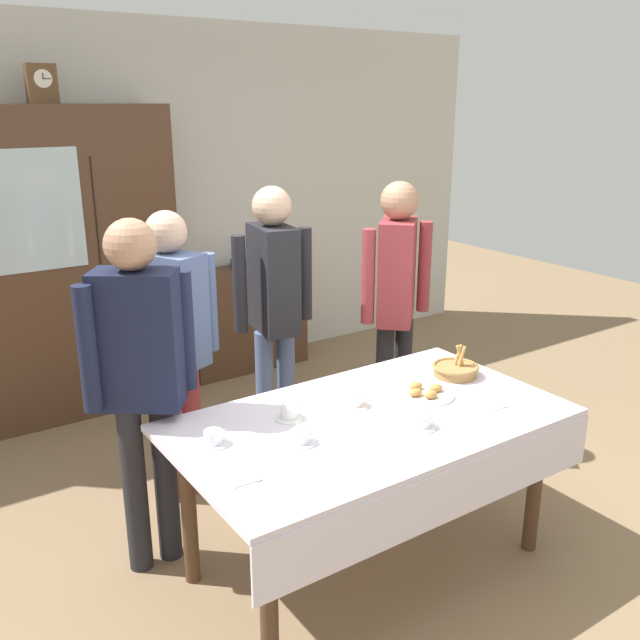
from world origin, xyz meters
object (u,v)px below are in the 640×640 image
at_px(tea_cup_far_left, 289,413).
at_px(bread_basket, 455,369).
at_px(tea_cup_mid_left, 301,437).
at_px(person_near_right_end, 140,365).
at_px(person_behind_table_left, 274,298).
at_px(tea_cup_far_right, 422,422).
at_px(spoon_mid_right, 501,408).
at_px(mantel_clock, 41,84).
at_px(person_beside_shelf, 396,290).
at_px(spoon_center, 253,482).
at_px(bookshelf_low, 245,318).
at_px(pastry_plate, 425,393).
at_px(tea_cup_near_left, 213,439).
at_px(tea_cup_center, 355,401).
at_px(person_by_cabinet, 173,330).
at_px(book_stack, 243,265).
at_px(wall_cabinet, 24,271).
at_px(dining_table, 374,440).

distance_m(tea_cup_far_left, bread_basket, 0.97).
distance_m(tea_cup_mid_left, person_near_right_end, 0.79).
height_order(person_behind_table_left, person_near_right_end, person_behind_table_left).
relative_size(tea_cup_far_right, spoon_mid_right, 1.09).
relative_size(mantel_clock, person_beside_shelf, 0.14).
xyz_separation_m(spoon_center, spoon_mid_right, (1.26, -0.07, 0.00)).
height_order(tea_cup_far_left, bread_basket, bread_basket).
xyz_separation_m(bookshelf_low, person_behind_table_left, (-0.56, -1.44, 0.60)).
bearing_deg(pastry_plate, person_beside_shelf, 58.17).
xyz_separation_m(tea_cup_far_left, bread_basket, (0.97, -0.05, 0.01)).
bearing_deg(bread_basket, tea_cup_near_left, 179.18).
bearing_deg(tea_cup_center, bookshelf_low, 73.40).
bearing_deg(person_by_cabinet, bread_basket, -39.42).
xyz_separation_m(bookshelf_low, spoon_center, (-1.45, -2.80, 0.36)).
bearing_deg(tea_cup_mid_left, tea_cup_center, 22.07).
bearing_deg(tea_cup_far_left, person_behind_table_left, 62.91).
bearing_deg(book_stack, person_near_right_end, -128.05).
relative_size(tea_cup_mid_left, bread_basket, 0.54).
relative_size(spoon_center, spoon_mid_right, 1.00).
distance_m(book_stack, spoon_center, 3.16).
height_order(wall_cabinet, person_by_cabinet, wall_cabinet).
relative_size(pastry_plate, person_beside_shelf, 0.17).
relative_size(bookshelf_low, spoon_center, 8.37).
relative_size(bookshelf_low, tea_cup_mid_left, 7.66).
height_order(tea_cup_far_right, person_behind_table_left, person_behind_table_left).
xyz_separation_m(bread_basket, pastry_plate, (-0.30, -0.10, -0.02)).
xyz_separation_m(tea_cup_center, person_beside_shelf, (0.87, 0.75, 0.23)).
bearing_deg(pastry_plate, tea_cup_far_left, 167.26).
height_order(tea_cup_mid_left, pastry_plate, tea_cup_mid_left).
bearing_deg(tea_cup_near_left, tea_cup_far_right, -24.19).
bearing_deg(bookshelf_low, spoon_center, -117.43).
bearing_deg(tea_cup_center, bread_basket, 0.99).
bearing_deg(tea_cup_near_left, person_by_cabinet, 76.79).
height_order(book_stack, pastry_plate, book_stack).
distance_m(mantel_clock, person_behind_table_left, 2.02).
relative_size(bookshelf_low, bread_basket, 4.15).
xyz_separation_m(pastry_plate, spoon_center, (-1.07, -0.23, -0.01)).
height_order(tea_cup_far_left, person_by_cabinet, person_by_cabinet).
height_order(wall_cabinet, tea_cup_mid_left, wall_cabinet).
bearing_deg(tea_cup_mid_left, tea_cup_far_right, -18.52).
relative_size(tea_cup_near_left, person_beside_shelf, 0.08).
xyz_separation_m(tea_cup_near_left, bread_basket, (1.36, -0.02, 0.01)).
bearing_deg(pastry_plate, person_by_cabinet, 128.95).
height_order(person_beside_shelf, person_by_cabinet, person_beside_shelf).
distance_m(tea_cup_near_left, tea_cup_mid_left, 0.36).
bearing_deg(tea_cup_mid_left, wall_cabinet, 101.06).
bearing_deg(spoon_center, dining_table, 12.91).
height_order(bread_basket, person_by_cabinet, person_by_cabinet).
xyz_separation_m(tea_cup_center, person_by_cabinet, (-0.49, 0.95, 0.17)).
xyz_separation_m(wall_cabinet, pastry_plate, (1.26, -2.52, -0.26)).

